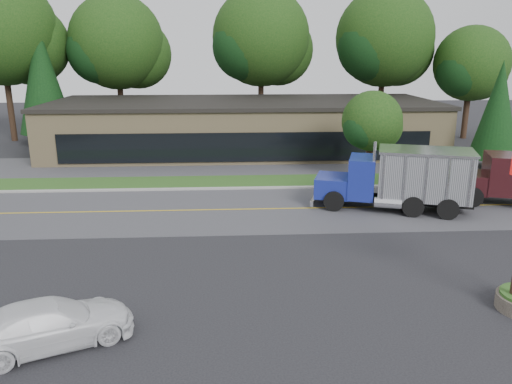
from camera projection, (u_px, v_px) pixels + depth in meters
The scene contains 17 objects.
ground at pixel (213, 284), 18.56m from camera, with size 140.00×140.00×0.00m, color #2E2E32.
road at pixel (218, 210), 27.20m from camera, with size 60.00×8.00×0.02m, color #57575D.
center_line at pixel (218, 210), 27.20m from camera, with size 60.00×0.12×0.01m, color gold.
curb at pixel (219, 189), 31.24m from camera, with size 60.00×0.30×0.12m, color #9E9E99.
grass_verge at pixel (219, 182), 32.97m from camera, with size 60.00×3.40×0.03m, color #2E4C1A.
far_parking at pixel (220, 165), 37.77m from camera, with size 60.00×7.00×0.02m, color #57575D.
strip_mall at pixel (244, 127), 43.10m from camera, with size 32.00×12.00×4.00m, color tan.
tree_far_a at pixel (3, 35), 45.70m from camera, with size 10.71×10.08×15.28m.
tree_far_b at pixel (119, 47), 48.41m from camera, with size 9.62×9.05×13.72m.
tree_far_c at pixel (263, 42), 49.05m from camera, with size 10.11×9.52×14.42m.
tree_far_d at pixel (386, 42), 48.75m from camera, with size 10.06×9.47×14.36m.
tree_far_e at pixel (472, 67), 47.85m from camera, with size 7.54×7.10×10.76m.
evergreen_left at pixel (43, 78), 44.88m from camera, with size 4.81×4.81×10.94m.
evergreen_right at pixel (498, 110), 35.76m from camera, with size 3.42×3.42×7.77m.
tree_verge at pixel (372, 124), 32.53m from camera, with size 4.16×3.91×5.93m.
dump_truck_blue at pixel (402, 178), 26.79m from camera, with size 8.50×4.79×3.36m.
rally_car at pixel (50, 324), 14.55m from camera, with size 1.93×4.74×1.38m, color white.
Camera 1 is at (0.64, -16.98, 8.36)m, focal length 35.00 mm.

